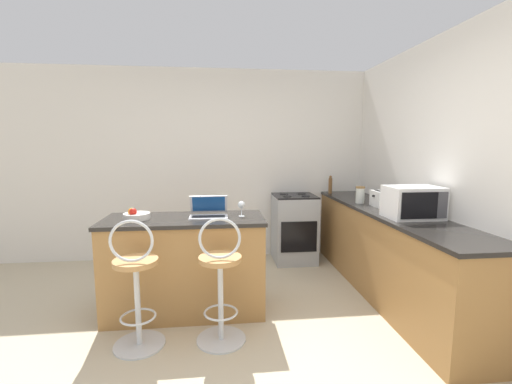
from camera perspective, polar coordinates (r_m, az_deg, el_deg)
name	(u,v)px	position (r m, az deg, el deg)	size (l,w,h in m)	color
ground_plane	(227,355)	(2.88, -4.79, -25.50)	(20.00, 20.00, 0.00)	#BCAD8E
wall_back	(222,165)	(4.81, -5.77, 4.46)	(12.00, 0.06, 2.60)	silver
wall_right	(490,182)	(3.19, 34.44, 1.43)	(0.06, 12.00, 2.60)	silver
breakfast_bar	(186,265)	(3.37, -11.65, -11.82)	(1.47, 0.63, 0.91)	#9E703D
counter_right	(387,252)	(3.94, 20.99, -9.25)	(0.59, 2.89, 0.91)	#9E703D
bar_stool_near	(136,287)	(2.89, -19.34, -14.73)	(0.40, 0.40, 1.04)	silver
bar_stool_far	(220,283)	(2.82, -5.95, -14.91)	(0.40, 0.40, 1.04)	silver
laptop	(209,211)	(3.26, -7.89, -3.17)	(0.35, 0.27, 0.19)	silver
microwave	(413,202)	(3.46, 24.72, -1.57)	(0.47, 0.35, 0.29)	white
toaster	(382,199)	(3.97, 20.21, -1.06)	(0.19, 0.24, 0.18)	silver
stove_range	(294,228)	(4.72, 6.38, -6.00)	(0.55, 0.57, 0.92)	#9EA3A8
pepper_mill	(330,185)	(4.87, 12.28, 1.17)	(0.05, 0.05, 0.25)	brown
fruit_bowl	(136,215)	(3.29, -19.39, -3.67)	(0.24, 0.24, 0.11)	silver
wine_glass_short	(241,205)	(3.22, -2.43, -2.25)	(0.07, 0.07, 0.15)	silver
storage_jar	(360,195)	(4.13, 16.96, -0.44)	(0.10, 0.10, 0.19)	silver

